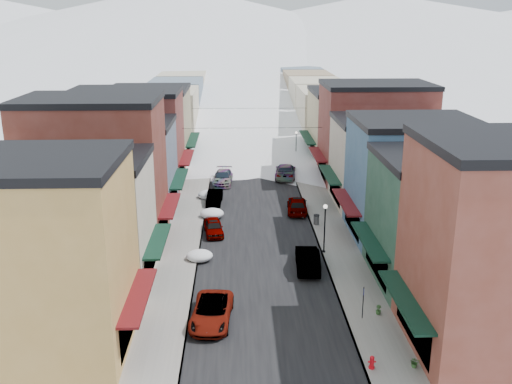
{
  "coord_description": "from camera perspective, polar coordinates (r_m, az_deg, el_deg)",
  "views": [
    {
      "loc": [
        -1.85,
        -25.8,
        18.56
      ],
      "look_at": [
        0.0,
        27.84,
        2.09
      ],
      "focal_mm": 40.0,
      "sensor_mm": 36.0,
      "label": 1
    }
  ],
  "objects": [
    {
      "name": "streetlamp_near",
      "position": [
        46.38,
        6.9,
        -3.03
      ],
      "size": [
        0.34,
        0.34,
        4.09
      ],
      "color": "black",
      "rests_on": "sidewalk_right"
    },
    {
      "name": "car_black_sedan",
      "position": [
        68.74,
        2.96,
        2.11
      ],
      "size": [
        3.06,
        6.14,
        1.71
      ],
      "primitive_type": "imported",
      "rotation": [
        0.0,
        0.0,
        3.03
      ],
      "color": "black",
      "rests_on": "ground"
    },
    {
      "name": "car_dark_hatch",
      "position": [
        59.24,
        -4.17,
        -0.55
      ],
      "size": [
        1.68,
        4.23,
        1.37
      ],
      "primitive_type": "imported",
      "rotation": [
        0.0,
        0.0,
        -0.06
      ],
      "color": "black",
      "rests_on": "ground"
    },
    {
      "name": "bldg_r_blue",
      "position": [
        50.92,
        15.28,
        1.3
      ],
      "size": [
        11.3,
        9.2,
        10.5
      ],
      "color": "#395F82",
      "rests_on": "ground"
    },
    {
      "name": "road",
      "position": [
        87.8,
        -0.73,
        4.86
      ],
      "size": [
        10.0,
        160.0,
        0.01
      ],
      "primitive_type": "cube",
      "color": "black",
      "rests_on": "ground"
    },
    {
      "name": "bldg_l_brick_far",
      "position": [
        66.28,
        -12.72,
        5.28
      ],
      "size": [
        13.3,
        9.2,
        11.0
      ],
      "color": "maroon",
      "rests_on": "ground"
    },
    {
      "name": "bldg_r_green",
      "position": [
        42.96,
        18.66,
        -2.61
      ],
      "size": [
        11.3,
        9.2,
        9.5
      ],
      "color": "#224735",
      "rests_on": "ground"
    },
    {
      "name": "car_silver_wagon",
      "position": [
        66.34,
        -3.33,
        1.47
      ],
      "size": [
        2.41,
        5.34,
        1.52
      ],
      "primitive_type": "imported",
      "rotation": [
        0.0,
        0.0,
        -0.05
      ],
      "color": "#95989C",
      "rests_on": "ground"
    },
    {
      "name": "bldg_r_brick_far",
      "position": [
        67.97,
        11.78,
        5.85
      ],
      "size": [
        13.3,
        9.2,
        11.5
      ],
      "color": "maroon",
      "rests_on": "ground"
    },
    {
      "name": "bldg_l_grayblue",
      "position": [
        57.69,
        -13.26,
        2.5
      ],
      "size": [
        11.3,
        9.2,
        9.0
      ],
      "color": "slate",
      "rests_on": "ground"
    },
    {
      "name": "bldg_l_yellow",
      "position": [
        34.36,
        -21.21,
        -6.04
      ],
      "size": [
        11.3,
        8.7,
        11.5
      ],
      "color": "tan",
      "rests_on": "ground"
    },
    {
      "name": "sidewalk_left",
      "position": [
        87.89,
        -5.05,
        4.85
      ],
      "size": [
        3.2,
        160.0,
        0.15
      ],
      "primitive_type": "cube",
      "color": "gray",
      "rests_on": "ground"
    },
    {
      "name": "car_lane_white",
      "position": [
        96.95,
        0.38,
        6.54
      ],
      "size": [
        3.54,
        6.46,
        1.72
      ],
      "primitive_type": "imported",
      "rotation": [
        0.0,
        0.0,
        3.03
      ],
      "color": "white",
      "rests_on": "ground"
    },
    {
      "name": "streetlamp_far",
      "position": [
        76.67,
        4.04,
        5.01
      ],
      "size": [
        0.32,
        0.32,
        3.9
      ],
      "color": "black",
      "rests_on": "sidewalk_right"
    },
    {
      "name": "bldg_l_tan",
      "position": [
        75.88,
        -10.61,
        6.48
      ],
      "size": [
        11.3,
        11.2,
        10.0
      ],
      "color": "#90825E",
      "rests_on": "ground"
    },
    {
      "name": "snow_pile_far",
      "position": [
        60.94,
        -4.71,
        -0.27
      ],
      "size": [
        2.33,
        2.63,
        0.98
      ],
      "color": "white",
      "rests_on": "ground"
    },
    {
      "name": "bldg_r_cream",
      "position": [
        59.6,
        13.22,
        2.97
      ],
      "size": [
        12.3,
        9.2,
        9.0
      ],
      "color": "beige",
      "rests_on": "ground"
    },
    {
      "name": "overhead_cables",
      "position": [
        74.35,
        -0.53,
        7.49
      ],
      "size": [
        16.4,
        15.04,
        0.04
      ],
      "color": "black",
      "rests_on": "ground"
    },
    {
      "name": "bldg_l_brick_near",
      "position": [
        49.34,
        -15.81,
        1.97
      ],
      "size": [
        12.3,
        8.2,
        12.5
      ],
      "color": "maroon",
      "rests_on": "ground"
    },
    {
      "name": "planter_far",
      "position": [
        38.44,
        12.15,
        -11.44
      ],
      "size": [
        0.39,
        0.39,
        0.63
      ],
      "primitive_type": "imported",
      "rotation": [
        0.0,
        0.0,
        0.11
      ],
      "color": "#315C2A",
      "rests_on": "sidewalk_right"
    },
    {
      "name": "distant_blocks",
      "position": [
        109.78,
        -1.01,
        9.44
      ],
      "size": [
        34.0,
        55.0,
        8.0
      ],
      "color": "gray",
      "rests_on": "ground"
    },
    {
      "name": "trash_can",
      "position": [
        53.14,
        6.06,
        -2.76
      ],
      "size": [
        0.55,
        0.55,
        0.94
      ],
      "color": "#5D6063",
      "rests_on": "sidewalk_right"
    },
    {
      "name": "bldg_r_tan",
      "position": [
        77.53,
        9.31,
        6.58
      ],
      "size": [
        11.3,
        11.2,
        9.5
      ],
      "color": "tan",
      "rests_on": "ground"
    },
    {
      "name": "mountain_ridge",
      "position": [
        303.52,
        -5.52,
        16.19
      ],
      "size": [
        670.0,
        340.0,
        34.0
      ],
      "color": "silver",
      "rests_on": "ground"
    },
    {
      "name": "car_white_suv",
      "position": [
        36.94,
        -4.45,
        -11.84
      ],
      "size": [
        2.87,
        5.47,
        1.47
      ],
      "primitive_type": "imported",
      "rotation": [
        0.0,
        0.0,
        -0.08
      ],
      "color": "white",
      "rests_on": "ground"
    },
    {
      "name": "bldg_l_cream",
      "position": [
        42.26,
        -17.45,
        -2.82
      ],
      "size": [
        11.3,
        8.2,
        9.5
      ],
      "color": "beige",
      "rests_on": "ground"
    },
    {
      "name": "car_lane_silver",
      "position": [
        81.75,
        -1.65,
        4.5
      ],
      "size": [
        2.31,
        4.82,
        1.59
      ],
      "primitive_type": "imported",
      "rotation": [
        0.0,
        0.0,
        -0.1
      ],
      "color": "gray",
      "rests_on": "ground"
    },
    {
      "name": "fire_hydrant",
      "position": [
        33.12,
        11.51,
        -16.37
      ],
      "size": [
        0.45,
        0.34,
        0.76
      ],
      "color": "red",
      "rests_on": "sidewalk_right"
    },
    {
      "name": "curb_left",
      "position": [
        87.82,
        -4.03,
        4.87
      ],
      "size": [
        0.1,
        160.0,
        0.15
      ],
      "primitive_type": "cube",
      "color": "slate",
      "rests_on": "ground"
    },
    {
      "name": "sidewalk_right",
      "position": [
        88.17,
        3.58,
        4.93
      ],
      "size": [
        3.2,
        160.0,
        0.15
      ],
      "primitive_type": "cube",
      "color": "gray",
      "rests_on": "ground"
    },
    {
      "name": "snow_pile_mid",
      "position": [
        55.18,
        -4.4,
        -2.14
      ],
      "size": [
        2.27,
        2.6,
        0.96
      ],
      "color": "white",
      "rests_on": "ground"
    },
    {
      "name": "car_gray_suv",
      "position": [
        56.61,
        4.14,
        -1.25
      ],
      "size": [
        2.3,
        4.93,
        1.64
      ],
      "primitive_type": "imported",
      "rotation": [
        0.0,
        0.0,
        3.06
      ],
      "color": "gray",
      "rests_on": "ground"
    },
    {
      "name": "snow_pile_near",
      "position": [
        45.83,
        -5.64,
        -6.33
      ],
      "size": [
        2.11,
        2.5,
        0.89
      ],
      "color": "white",
      "rests_on": "ground"
    },
    {
      "name": "planter_near",
      "position": [
        33.75,
        15.6,
        -16.1
      ],
      "size": [
        0.62,
        0.57,
        0.59
      ],
      "primitive_type": "imported",
      "rotation": [
        0.0,
        0.0,
        -0.22
      ],
      "color": "#36642D",
      "rests_on": "sidewalk_right"
    },
    {
      "name": "parking_sign",
      "position": [
        37.34,
        10.67,
        -10.57
      ],
      "size": [
        0.06,
        0.3,
        2.18
      ],
      "color": "black",
      "rests_on": "sidewalk_right"
    },
    {
      "name": "car_silver_sedan",
      "position": [
        50.98,
        -4.26,
        -3.53
      ],
      "size": [
        2.07,
        4.09,
        1.34
      ],
      "primitive_type": "imported",
      "rotation": [
        0.0,
        0.0,
        0.13
      ],
      "color": "#94979B",
      "rests_on": "ground"
    },
    {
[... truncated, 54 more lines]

